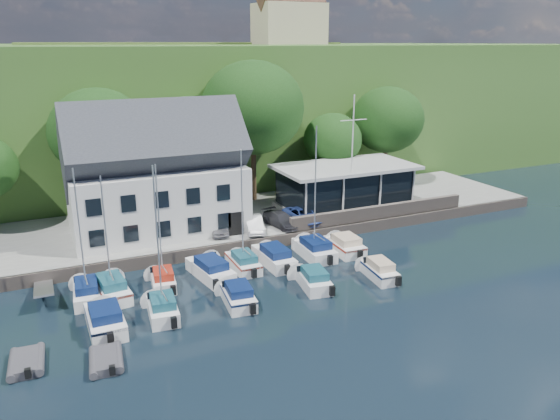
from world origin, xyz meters
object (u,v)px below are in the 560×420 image
(harbor_building, at_px, (156,180))
(boat_r2_1, at_px, (158,251))
(boat_r1_6, at_px, (315,200))
(boat_r1_3, at_px, (210,267))
(boat_r1_4, at_px, (242,216))
(boat_r2_0, at_px, (105,317))
(boat_r2_2, at_px, (238,293))
(car_dgrey, at_px, (281,219))
(boat_r2_4, at_px, (378,268))
(car_blue, at_px, (303,215))
(boat_r1_2, at_px, (160,231))
(boat_r1_5, at_px, (274,255))
(boat_r1_7, at_px, (345,244))
(car_silver, at_px, (218,227))
(car_white, at_px, (254,224))
(club_pavilion, at_px, (345,186))
(dinghy_0, at_px, (26,361))
(boat_r2_3, at_px, (313,277))
(flagpole, at_px, (352,157))
(boat_r1_0, at_px, (81,239))
(boat_r1_1, at_px, (106,232))
(dinghy_1, at_px, (106,359))

(harbor_building, bearing_deg, boat_r2_1, -101.96)
(boat_r1_6, height_order, boat_r2_1, boat_r1_6)
(boat_r1_3, relative_size, boat_r1_4, 0.81)
(boat_r2_0, xyz_separation_m, boat_r2_2, (8.34, -0.09, -0.08))
(car_dgrey, xyz_separation_m, boat_r2_4, (2.84, -10.78, -0.90))
(boat_r1_3, xyz_separation_m, boat_r2_4, (11.09, -5.09, -0.05))
(car_blue, bearing_deg, boat_r1_2, -162.20)
(boat_r1_5, height_order, boat_r1_6, boat_r1_6)
(boat_r1_7, relative_size, boat_r2_1, 0.65)
(car_silver, height_order, car_white, car_white)
(boat_r1_6, bearing_deg, boat_r1_5, -176.63)
(club_pavilion, bearing_deg, car_white, -163.91)
(harbor_building, relative_size, car_white, 3.63)
(car_silver, height_order, dinghy_0, car_silver)
(boat_r1_5, distance_m, boat_r2_3, 4.91)
(harbor_building, distance_m, flagpole, 17.24)
(boat_r1_0, bearing_deg, flagpole, 17.56)
(car_dgrey, bearing_deg, boat_r1_6, -94.85)
(club_pavilion, xyz_separation_m, boat_r2_3, (-10.32, -13.10, -2.35))
(boat_r2_4, bearing_deg, club_pavilion, 75.21)
(flagpole, bearing_deg, club_pavilion, 68.70)
(car_dgrey, relative_size, boat_r2_3, 0.75)
(car_silver, height_order, boat_r1_5, car_silver)
(boat_r2_0, distance_m, boat_r2_2, 8.34)
(boat_r1_0, relative_size, boat_r1_1, 0.92)
(car_dgrey, xyz_separation_m, boat_r1_2, (-11.75, -5.90, 2.51))
(car_dgrey, xyz_separation_m, boat_r2_2, (-7.87, -10.42, -0.90))
(harbor_building, distance_m, car_silver, 6.46)
(harbor_building, relative_size, boat_r2_2, 2.62)
(boat_r2_4, relative_size, dinghy_0, 1.81)
(boat_r2_4, bearing_deg, boat_r1_2, 167.79)
(boat_r1_5, bearing_deg, boat_r1_3, -177.77)
(boat_r1_0, bearing_deg, boat_r2_4, -10.39)
(car_dgrey, relative_size, boat_r1_2, 0.51)
(boat_r2_4, bearing_deg, boat_r2_3, 179.63)
(car_silver, relative_size, boat_r2_4, 0.63)
(boat_r1_6, bearing_deg, boat_r1_2, -175.33)
(boat_r1_0, xyz_separation_m, boat_r1_7, (20.00, 0.18, -3.48))
(boat_r1_0, bearing_deg, boat_r2_2, -23.84)
(flagpole, distance_m, boat_r1_0, 24.54)
(boat_r1_0, bearing_deg, boat_r1_5, 5.50)
(car_blue, bearing_deg, car_dgrey, 178.75)
(boat_r1_0, height_order, dinghy_0, boat_r1_0)
(club_pavilion, xyz_separation_m, boat_r1_2, (-19.87, -8.80, 1.06))
(flagpole, bearing_deg, boat_r1_5, -152.01)
(car_dgrey, height_order, boat_r1_1, boat_r1_1)
(boat_r1_5, bearing_deg, boat_r1_2, -177.89)
(boat_r1_6, xyz_separation_m, dinghy_1, (-17.21, -8.96, -4.35))
(car_dgrey, height_order, boat_r1_7, car_dgrey)
(boat_r2_2, xyz_separation_m, dinghy_1, (-8.83, -3.79, -0.36))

